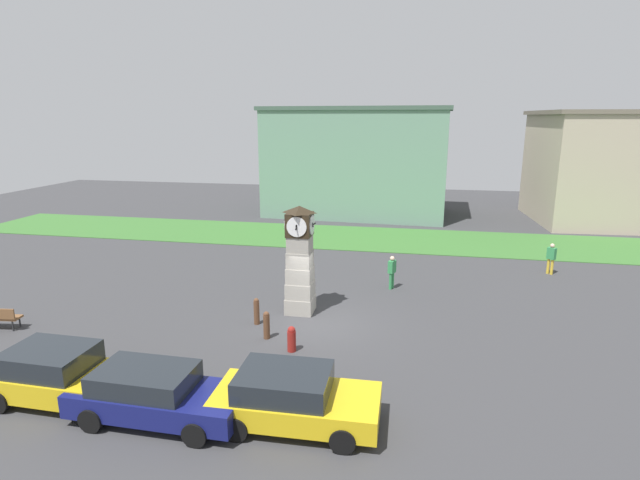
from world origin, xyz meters
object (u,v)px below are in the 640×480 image
object	(u,v)px
clock_tower	(300,262)
pedestrian_crossing_lot	(392,270)
car_navy_sedan	(58,374)
bollard_mid_row	(267,325)
car_by_building	(293,398)
car_near_tower	(155,394)
pedestrian_near_bench	(551,257)
bollard_far_row	(292,339)
bollard_near_tower	(257,311)

from	to	relation	value
clock_tower	pedestrian_crossing_lot	distance (m)	5.18
car_navy_sedan	bollard_mid_row	bearing A→B (deg)	47.57
clock_tower	bollard_mid_row	size ratio (longest dim) A/B	4.27
clock_tower	car_by_building	size ratio (longest dim) A/B	1.02
car_near_tower	pedestrian_near_bench	bearing A→B (deg)	49.15
clock_tower	car_navy_sedan	world-z (taller)	clock_tower
car_near_tower	bollard_far_row	bearing A→B (deg)	60.48
car_by_building	car_near_tower	bearing A→B (deg)	-172.45
car_by_building	pedestrian_crossing_lot	bearing A→B (deg)	80.17
pedestrian_crossing_lot	clock_tower	bearing A→B (deg)	-134.51
bollard_far_row	car_near_tower	bearing A→B (deg)	-119.52
clock_tower	car_navy_sedan	bearing A→B (deg)	-123.82
clock_tower	bollard_mid_row	bearing A→B (deg)	-102.58
car_near_tower	car_by_building	bearing A→B (deg)	7.55
bollard_far_row	car_near_tower	xyz separation A→B (m)	(-2.56, -4.53, 0.28)
bollard_mid_row	car_near_tower	world-z (taller)	car_near_tower
bollard_far_row	pedestrian_near_bench	world-z (taller)	pedestrian_near_bench
bollard_near_tower	bollard_far_row	world-z (taller)	bollard_near_tower
bollard_mid_row	bollard_far_row	distance (m)	1.40
clock_tower	bollard_far_row	xyz separation A→B (m)	(0.53, -3.54, -1.68)
bollard_far_row	car_by_building	xyz separation A→B (m)	(1.06, -4.05, 0.30)
bollard_mid_row	bollard_far_row	size ratio (longest dim) A/B	1.14
bollard_mid_row	pedestrian_crossing_lot	size ratio (longest dim) A/B	0.66
car_navy_sedan	pedestrian_near_bench	size ratio (longest dim) A/B	2.58
pedestrian_near_bench	clock_tower	bearing A→B (deg)	-146.87
clock_tower	pedestrian_crossing_lot	xyz separation A→B (m)	(3.53, 3.59, -1.24)
clock_tower	pedestrian_crossing_lot	world-z (taller)	clock_tower
bollard_near_tower	car_navy_sedan	world-z (taller)	car_navy_sedan
clock_tower	car_near_tower	xyz separation A→B (m)	(-2.03, -8.07, -1.40)
bollard_near_tower	bollard_mid_row	size ratio (longest dim) A/B	1.02
car_by_building	pedestrian_crossing_lot	size ratio (longest dim) A/B	2.74
bollard_far_row	car_near_tower	distance (m)	5.21
bollard_mid_row	bollard_far_row	bearing A→B (deg)	-35.52
bollard_mid_row	car_navy_sedan	xyz separation A→B (m)	(-4.56, -4.99, 0.26)
car_near_tower	car_by_building	world-z (taller)	car_by_building
car_navy_sedan	car_near_tower	size ratio (longest dim) A/B	0.90
bollard_near_tower	car_by_building	world-z (taller)	car_by_building
car_by_building	pedestrian_crossing_lot	xyz separation A→B (m)	(1.94, 11.17, 0.14)
car_navy_sedan	car_by_building	world-z (taller)	car_navy_sedan
bollard_near_tower	pedestrian_near_bench	bearing A→B (deg)	35.17
clock_tower	pedestrian_near_bench	bearing A→B (deg)	33.13
clock_tower	car_near_tower	world-z (taller)	clock_tower
bollard_far_row	car_near_tower	size ratio (longest dim) A/B	0.20
bollard_mid_row	car_navy_sedan	world-z (taller)	car_navy_sedan
bollard_far_row	pedestrian_crossing_lot	size ratio (longest dim) A/B	0.57
pedestrian_near_bench	pedestrian_crossing_lot	xyz separation A→B (m)	(-7.82, -3.82, -0.02)
car_near_tower	pedestrian_crossing_lot	world-z (taller)	pedestrian_crossing_lot
pedestrian_near_bench	pedestrian_crossing_lot	world-z (taller)	pedestrian_near_bench
bollard_near_tower	car_near_tower	bearing A→B (deg)	-95.83
bollard_mid_row	pedestrian_crossing_lot	bearing A→B (deg)	56.79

